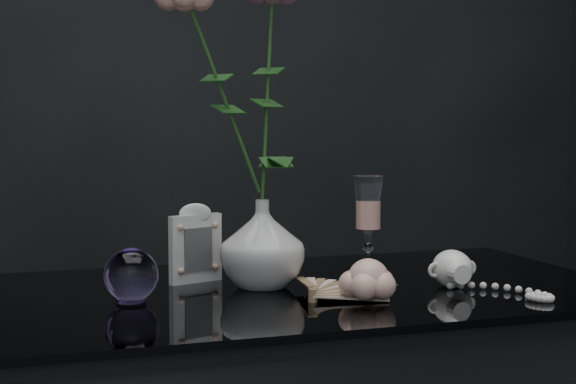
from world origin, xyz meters
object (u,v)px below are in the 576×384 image
object	(u,v)px
picture_frame	(195,243)
paperweight	(131,275)
vase	(262,244)
loose_rose	(368,280)
wine_glass	(368,226)
pearl_jar	(452,267)

from	to	relation	value
picture_frame	paperweight	size ratio (longest dim) A/B	1.63
vase	loose_rose	size ratio (longest dim) A/B	0.75
wine_glass	loose_rose	size ratio (longest dim) A/B	0.91
wine_glass	loose_rose	distance (m)	0.22
paperweight	pearl_jar	size ratio (longest dim) A/B	0.36
pearl_jar	loose_rose	bearing A→B (deg)	-160.46
paperweight	loose_rose	xyz separation A→B (m)	(0.34, -0.11, -0.01)
wine_glass	loose_rose	xyz separation A→B (m)	(-0.09, -0.20, -0.05)
picture_frame	paperweight	bearing A→B (deg)	-154.42
picture_frame	pearl_jar	bearing A→B (deg)	-42.69
vase	pearl_jar	distance (m)	0.31
vase	paperweight	world-z (taller)	vase
vase	paperweight	xyz separation A→B (m)	(-0.22, -0.04, -0.03)
vase	paperweight	bearing A→B (deg)	-168.47
vase	pearl_jar	size ratio (longest dim) A/B	0.64
pearl_jar	picture_frame	bearing A→B (deg)	155.87
wine_glass	picture_frame	size ratio (longest dim) A/B	1.31
vase	wine_glass	xyz separation A→B (m)	(0.20, 0.05, 0.02)
wine_glass	pearl_jar	world-z (taller)	wine_glass
picture_frame	loose_rose	world-z (taller)	picture_frame
vase	pearl_jar	xyz separation A→B (m)	(0.29, -0.09, -0.04)
vase	picture_frame	xyz separation A→B (m)	(-0.09, 0.08, -0.01)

